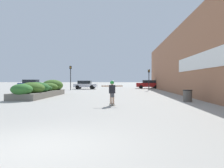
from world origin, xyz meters
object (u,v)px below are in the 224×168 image
object	(u,v)px
skateboard	(112,104)
car_center_right	(85,85)
skateboarder	(112,90)
car_leftmost	(148,84)
traffic_light_left	(71,74)
car_rightmost	(32,84)
traffic_light_right	(149,76)
trash_bin	(188,96)
car_center_left	(211,84)

from	to	relation	value
skateboard	car_center_right	size ratio (longest dim) A/B	0.20
skateboarder	car_leftmost	bearing A→B (deg)	64.24
car_leftmost	traffic_light_left	distance (m)	14.37
car_leftmost	car_rightmost	size ratio (longest dim) A/B	0.91
traffic_light_right	skateboarder	bearing A→B (deg)	-102.90
car_leftmost	traffic_light_right	distance (m)	7.63
skateboard	car_leftmost	size ratio (longest dim) A/B	0.19
skateboarder	car_rightmost	size ratio (longest dim) A/B	0.30
car_center_right	traffic_light_right	world-z (taller)	traffic_light_right
skateboard	traffic_light_left	distance (m)	20.47
trash_bin	skateboard	bearing A→B (deg)	-154.84
car_center_right	traffic_light_left	bearing A→B (deg)	-17.51
skateboarder	trash_bin	distance (m)	5.64
car_rightmost	traffic_light_right	distance (m)	21.63
skateboarder	car_rightmost	world-z (taller)	car_rightmost
skateboard	trash_bin	size ratio (longest dim) A/B	0.95
skateboard	traffic_light_left	size ratio (longest dim) A/B	0.22
car_leftmost	car_center_right	bearing A→B (deg)	104.91
traffic_light_left	car_center_left	bearing A→B (deg)	10.18
skateboard	traffic_light_right	world-z (taller)	traffic_light_right
traffic_light_left	traffic_light_right	world-z (taller)	traffic_light_left
traffic_light_left	skateboard	bearing A→B (deg)	-69.33
car_center_right	traffic_light_left	size ratio (longest dim) A/B	1.06
skateboard	skateboarder	bearing A→B (deg)	-125.48
skateboarder	car_rightmost	xyz separation A→B (m)	(-16.07, 25.96, -0.08)
car_center_left	car_rightmost	bearing A→B (deg)	-95.55
car_leftmost	trash_bin	bearing A→B (deg)	-179.91
trash_bin	traffic_light_right	world-z (taller)	traffic_light_right
trash_bin	car_center_left	distance (m)	22.74
skateboard	skateboarder	distance (m)	0.85
skateboarder	traffic_light_left	size ratio (longest dim) A/B	0.38
skateboarder	car_center_left	bearing A→B (deg)	42.33
traffic_light_right	car_center_right	bearing A→B (deg)	155.50
car_center_left	traffic_light_right	xyz separation A→B (m)	(-10.44, -4.06, 1.27)
skateboard	traffic_light_left	xyz separation A→B (m)	(-7.18, 19.02, 2.38)
traffic_light_left	traffic_light_right	xyz separation A→B (m)	(11.51, -0.12, -0.33)
car_center_right	trash_bin	bearing A→B (deg)	27.20
car_center_right	traffic_light_left	xyz separation A→B (m)	(-1.41, -4.48, 1.70)
trash_bin	car_center_right	distance (m)	23.74
skateboard	car_leftmost	xyz separation A→B (m)	(5.05, 26.38, 0.71)
skateboard	car_leftmost	world-z (taller)	car_leftmost
car_rightmost	car_center_left	bearing A→B (deg)	84.45
traffic_light_right	car_rightmost	bearing A→B (deg)	160.92
skateboarder	traffic_light_left	bearing A→B (deg)	95.74
skateboard	traffic_light_right	distance (m)	19.50
car_leftmost	traffic_light_right	size ratio (longest dim) A/B	1.35
car_leftmost	car_rightmost	world-z (taller)	car_rightmost
car_center_left	car_rightmost	xyz separation A→B (m)	(-30.84, 3.00, -0.01)
car_leftmost	car_rightmost	bearing A→B (deg)	91.15
car_leftmost	car_rightmost	xyz separation A→B (m)	(-21.12, -0.42, 0.05)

